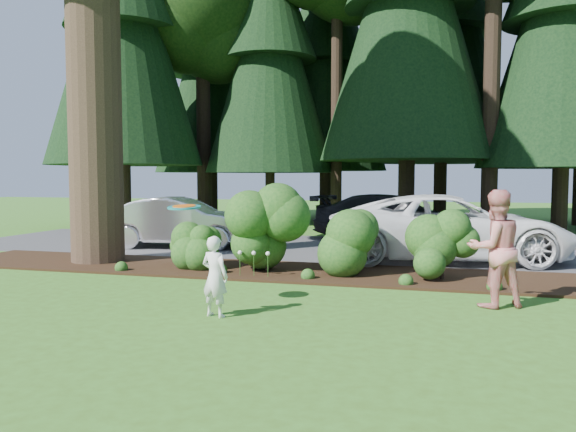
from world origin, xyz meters
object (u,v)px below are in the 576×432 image
object	(u,v)px
car_white_suv	(449,228)
child	(215,276)
car_silver_wagon	(181,222)
adult	(495,249)
car_dark_suv	(393,218)
frisbee	(184,207)

from	to	relation	value
car_white_suv	child	bearing A→B (deg)	143.00
car_silver_wagon	car_white_suv	bearing A→B (deg)	-104.47
car_white_suv	adult	xyz separation A→B (m)	(0.64, -4.72, 0.10)
car_silver_wagon	car_dark_suv	distance (m)	6.67
car_dark_suv	adult	world-z (taller)	adult
child	frisbee	xyz separation A→B (m)	(-0.62, 0.29, 1.00)
child	car_silver_wagon	bearing A→B (deg)	-46.49
car_silver_wagon	child	bearing A→B (deg)	-159.26
car_white_suv	frisbee	size ratio (longest dim) A/B	11.32
car_silver_wagon	adult	xyz separation A→B (m)	(8.13, -5.45, 0.18)
car_silver_wagon	car_dark_suv	xyz separation A→B (m)	(5.79, 3.30, 0.02)
car_silver_wagon	car_white_suv	xyz separation A→B (m)	(7.49, -0.74, 0.09)
child	adult	xyz separation A→B (m)	(4.03, 1.76, 0.33)
car_silver_wagon	car_dark_suv	size ratio (longest dim) A/B	0.86
car_silver_wagon	child	size ratio (longest dim) A/B	3.64
car_dark_suv	car_white_suv	bearing A→B (deg)	-148.40
car_silver_wagon	adult	distance (m)	9.79
car_white_suv	car_silver_wagon	bearing A→B (deg)	74.98
adult	frisbee	bearing A→B (deg)	-8.18
car_white_suv	adult	distance (m)	4.76
child	frisbee	size ratio (longest dim) A/B	2.35
car_silver_wagon	frisbee	size ratio (longest dim) A/B	8.54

